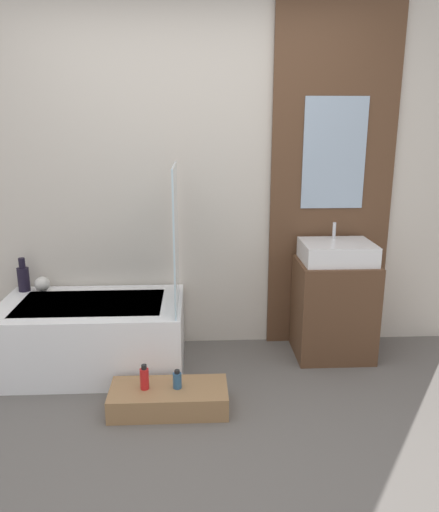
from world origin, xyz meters
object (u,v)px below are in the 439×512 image
vase_tall_dark (23,278)px  bottle_soap_primary (144,378)px  wooden_step_bench (169,398)px  bottle_soap_secondary (177,380)px  bathtub (93,335)px  vase_round_light (42,284)px  sink (337,252)px

vase_tall_dark → bottle_soap_primary: 1.33m
wooden_step_bench → bottle_soap_primary: bearing=180.0°
vase_tall_dark → bottle_soap_secondary: bearing=-36.5°
bottle_soap_secondary → bathtub: bearing=136.9°
vase_tall_dark → vase_round_light: (0.14, -0.01, -0.05)m
wooden_step_bench → bottle_soap_primary: bottle_soap_primary is taller
sink → vase_round_light: (-2.14, 0.14, -0.25)m
bathtub → sink: sink is taller
bottle_soap_primary → sink: bearing=27.6°
bathtub → sink: size_ratio=2.51×
sink → bottle_soap_secondary: (-1.13, -0.69, -0.60)m
bathtub → sink: bearing=4.0°
wooden_step_bench → sink: size_ratio=1.42×
bathtub → vase_tall_dark: (-0.54, 0.28, 0.34)m
vase_tall_dark → bathtub: bearing=-27.5°
vase_tall_dark → bottle_soap_secondary: 1.48m
bathtub → vase_round_light: bearing=146.4°
bathtub → vase_round_light: (-0.40, 0.27, 0.29)m
sink → bathtub: bearing=-176.0°
bathtub → vase_tall_dark: size_ratio=5.03×
sink → bottle_soap_primary: 1.61m
sink → vase_tall_dark: 2.29m
sink → vase_tall_dark: (-2.28, 0.16, -0.21)m
vase_round_light → bottle_soap_primary: (0.82, -0.84, -0.33)m
bathtub → sink: (1.74, 0.12, 0.55)m
sink → bottle_soap_secondary: size_ratio=4.28×
bathtub → sink: 1.83m
bathtub → bottle_soap_secondary: (0.61, -0.57, -0.05)m
bottle_soap_primary → vase_round_light: bearing=134.2°
bathtub → wooden_step_bench: size_ratio=1.77×
sink → vase_tall_dark: bearing=176.1°
bathtub → wooden_step_bench: 0.82m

